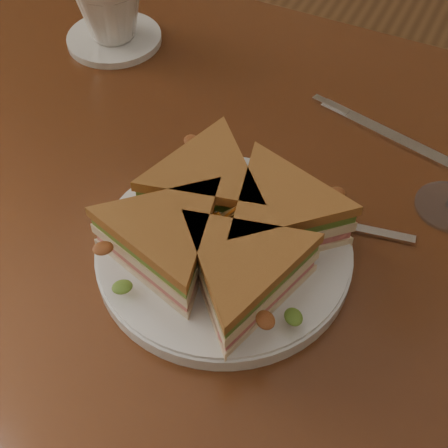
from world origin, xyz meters
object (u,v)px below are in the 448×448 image
object	(u,v)px
plate	(224,251)
coffee_cup	(109,6)
table	(242,271)
saucer	(114,39)
spoon	(284,212)
knife	(383,132)
sandwich_wedges	(224,227)

from	to	relation	value
plate	coffee_cup	xyz separation A→B (m)	(-0.30, 0.27, 0.05)
table	saucer	world-z (taller)	saucer
spoon	knife	size ratio (longest dim) A/B	0.86
coffee_cup	table	bearing A→B (deg)	-27.11
sandwich_wedges	saucer	bearing A→B (deg)	138.26
knife	coffee_cup	size ratio (longest dim) A/B	2.20
saucer	table	bearing A→B (deg)	-35.59
spoon	knife	bearing A→B (deg)	61.22
sandwich_wedges	saucer	size ratio (longest dim) A/B	2.23
sandwich_wedges	knife	bearing A→B (deg)	70.15
plate	saucer	size ratio (longest dim) A/B	1.94
table	knife	distance (m)	0.24
table	spoon	size ratio (longest dim) A/B	6.58
sandwich_wedges	saucer	xyz separation A→B (m)	(-0.30, 0.27, -0.04)
table	plate	world-z (taller)	plate
sandwich_wedges	coffee_cup	distance (m)	0.41
knife	coffee_cup	distance (m)	0.40
table	saucer	size ratio (longest dim) A/B	9.18
knife	spoon	bearing A→B (deg)	-94.81
sandwich_wedges	knife	world-z (taller)	sandwich_wedges
sandwich_wedges	spoon	distance (m)	0.09
coffee_cup	spoon	bearing A→B (deg)	-21.38
sandwich_wedges	plate	bearing A→B (deg)	180.00
coffee_cup	sandwich_wedges	bearing A→B (deg)	-33.26
sandwich_wedges	knife	xyz separation A→B (m)	(0.09, 0.25, -0.04)
saucer	coffee_cup	world-z (taller)	coffee_cup
plate	knife	world-z (taller)	plate
spoon	table	bearing A→B (deg)	-160.83
saucer	coffee_cup	xyz separation A→B (m)	(0.00, 0.00, 0.05)
plate	saucer	xyz separation A→B (m)	(-0.30, 0.27, -0.00)
table	saucer	bearing A→B (deg)	144.41
spoon	knife	xyz separation A→B (m)	(0.06, 0.17, -0.00)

